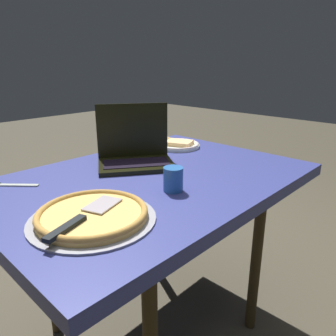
# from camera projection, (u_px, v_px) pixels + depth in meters

# --- Properties ---
(ground_plane) EXTENTS (12.00, 12.00, 0.00)m
(ground_plane) POSITION_uv_depth(u_px,v_px,m) (154.00, 327.00, 1.49)
(ground_plane) COLOR #464030
(dining_table) EXTENTS (1.22, 0.86, 0.75)m
(dining_table) POSITION_uv_depth(u_px,v_px,m) (152.00, 191.00, 1.28)
(dining_table) COLOR navy
(dining_table) RESTS_ON ground_plane
(laptop) EXTENTS (0.38, 0.35, 0.25)m
(laptop) POSITION_uv_depth(u_px,v_px,m) (135.00, 152.00, 1.38)
(laptop) COLOR black
(laptop) RESTS_ON dining_table
(pizza_plate) EXTENTS (0.23, 0.23, 0.04)m
(pizza_plate) POSITION_uv_depth(u_px,v_px,m) (177.00, 144.00, 1.67)
(pizza_plate) COLOR white
(pizza_plate) RESTS_ON dining_table
(pizza_tray) EXTENTS (0.36, 0.36, 0.04)m
(pizza_tray) POSITION_uv_depth(u_px,v_px,m) (92.00, 215.00, 0.90)
(pizza_tray) COLOR #9898A2
(pizza_tray) RESTS_ON dining_table
(drink_cup) EXTENTS (0.07, 0.07, 0.08)m
(drink_cup) POSITION_uv_depth(u_px,v_px,m) (173.00, 179.00, 1.10)
(drink_cup) COLOR #2860AB
(drink_cup) RESTS_ON dining_table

